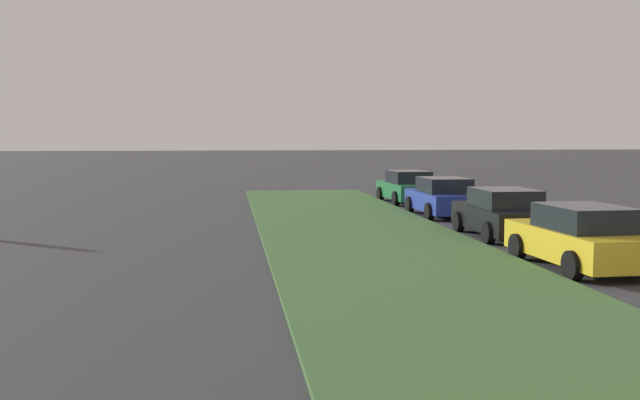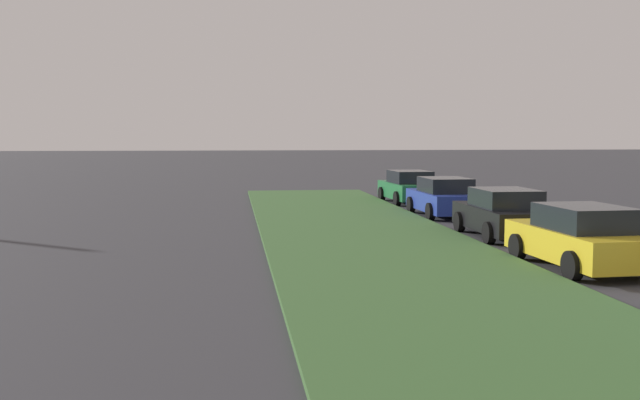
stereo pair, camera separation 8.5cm
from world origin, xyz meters
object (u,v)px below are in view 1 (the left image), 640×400
(parked_car_green, at_px, (407,187))
(parked_car_blue, at_px, (443,197))
(parked_car_black, at_px, (502,214))
(parked_car_yellow, at_px, (581,238))

(parked_car_green, bearing_deg, parked_car_blue, 177.36)
(parked_car_black, bearing_deg, parked_car_green, 0.47)
(parked_car_yellow, xyz_separation_m, parked_car_blue, (11.09, -0.02, 0.00))
(parked_car_yellow, xyz_separation_m, parked_car_green, (16.61, -0.01, 0.00))
(parked_car_yellow, bearing_deg, parked_car_green, -2.60)
(parked_car_black, xyz_separation_m, parked_car_green, (11.37, 0.12, 0.00))
(parked_car_yellow, height_order, parked_car_green, same)
(parked_car_black, bearing_deg, parked_car_blue, 1.00)
(parked_car_green, bearing_deg, parked_car_yellow, 177.26)
(parked_car_black, relative_size, parked_car_green, 0.98)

